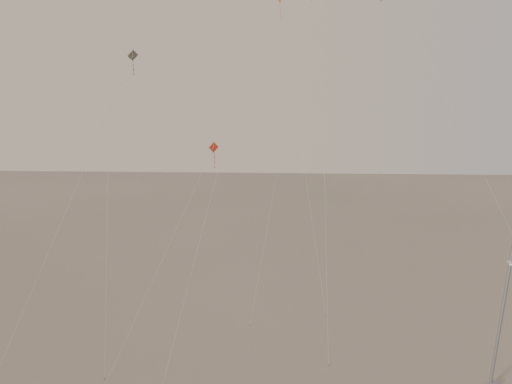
{
  "coord_description": "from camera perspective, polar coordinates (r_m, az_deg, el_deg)",
  "views": [
    {
      "loc": [
        -1.57,
        -23.97,
        17.48
      ],
      "look_at": [
        -2.96,
        5.0,
        11.46
      ],
      "focal_mm": 35.0,
      "sensor_mm": 36.0,
      "label": 1
    }
  ],
  "objects": [
    {
      "name": "kite_7",
      "position": [
        39.81,
        5.42,
        18.4
      ],
      "size": [
        5.13,
        6.3,
        27.18
      ],
      "rotation": [
        0.0,
        0.0,
        0.33
      ],
      "color": "maroon",
      "rests_on": "ground"
    },
    {
      "name": "kite_4",
      "position": [
        34.08,
        19.01,
        14.04
      ],
      "size": [
        11.47,
        9.33,
        25.39
      ],
      "rotation": [
        0.0,
        0.0,
        1.74
      ],
      "color": "#35312C",
      "rests_on": "ground"
    },
    {
      "name": "kite_1",
      "position": [
        32.96,
        -0.33,
        17.51
      ],
      "size": [
        6.66,
        11.57,
        27.43
      ],
      "rotation": [
        0.0,
        0.0,
        -0.64
      ],
      "color": "#35312C",
      "rests_on": "ground"
    },
    {
      "name": "street_lamp",
      "position": [
        32.94,
        26.53,
        -12.13
      ],
      "size": [
        1.56,
        0.96,
        9.08
      ],
      "color": "#989AA0",
      "rests_on": "ground"
    },
    {
      "name": "kite_3",
      "position": [
        32.6,
        -7.4,
        -0.61
      ],
      "size": [
        5.66,
        14.28,
        13.87
      ],
      "rotation": [
        0.0,
        0.0,
        -0.18
      ],
      "color": "maroon",
      "rests_on": "ground"
    },
    {
      "name": "kite_6",
      "position": [
        34.07,
        -17.26,
        6.82
      ],
      "size": [
        7.62,
        8.32,
        20.0
      ],
      "rotation": [
        0.0,
        0.0,
        0.32
      ],
      "color": "#35312C",
      "rests_on": "ground"
    },
    {
      "name": "kite_5",
      "position": [
        46.61,
        3.81,
        14.24
      ],
      "size": [
        4.1,
        13.67,
        26.18
      ],
      "rotation": [
        0.0,
        0.0,
        -0.86
      ],
      "color": "#A34D1B",
      "rests_on": "ground"
    }
  ]
}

